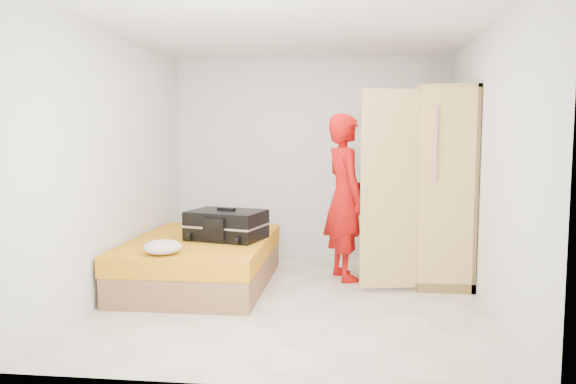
# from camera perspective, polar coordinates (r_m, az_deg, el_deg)

# --- Properties ---
(room) EXTENTS (4.00, 4.02, 2.60)m
(room) POSITION_cam_1_polar(r_m,az_deg,el_deg) (5.42, 0.78, 2.66)
(room) COLOR beige
(room) RESTS_ON ground
(bed) EXTENTS (1.42, 2.02, 0.50)m
(bed) POSITION_cam_1_polar(r_m,az_deg,el_deg) (6.12, -8.77, -6.96)
(bed) COLOR brown
(bed) RESTS_ON ground
(wardrobe) EXTENTS (1.16, 1.29, 2.10)m
(wardrobe) POSITION_cam_1_polar(r_m,az_deg,el_deg) (6.33, 14.77, 0.19)
(wardrobe) COLOR #E8B971
(wardrobe) RESTS_ON ground
(person) EXTENTS (0.65, 0.78, 1.83)m
(person) POSITION_cam_1_polar(r_m,az_deg,el_deg) (6.22, 5.79, -0.52)
(person) COLOR red
(person) RESTS_ON ground
(suitcase) EXTENTS (0.89, 0.74, 0.33)m
(suitcase) POSITION_cam_1_polar(r_m,az_deg,el_deg) (5.98, -6.28, -3.35)
(suitcase) COLOR black
(suitcase) RESTS_ON bed
(round_cushion) EXTENTS (0.35, 0.35, 0.13)m
(round_cushion) POSITION_cam_1_polar(r_m,az_deg,el_deg) (5.33, -12.62, -5.49)
(round_cushion) COLOR beige
(round_cushion) RESTS_ON bed
(pillow) EXTENTS (0.58, 0.39, 0.10)m
(pillow) POSITION_cam_1_polar(r_m,az_deg,el_deg) (6.90, -7.66, -2.99)
(pillow) COLOR beige
(pillow) RESTS_ON bed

